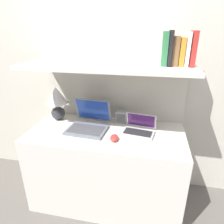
# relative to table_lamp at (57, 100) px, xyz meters

# --- Properties ---
(ground_plane) EXTENTS (12.00, 12.00, 0.00)m
(ground_plane) POSITION_rel_table_lamp_xyz_m (0.50, -0.46, -0.90)
(ground_plane) COLOR #56514C
(wall_back) EXTENTS (6.00, 0.05, 2.40)m
(wall_back) POSITION_rel_table_lamp_xyz_m (0.50, 0.20, 0.30)
(wall_back) COLOR beige
(wall_back) RESTS_ON ground_plane
(desk) EXTENTS (1.28, 0.60, 0.71)m
(desk) POSITION_rel_table_lamp_xyz_m (0.50, -0.16, -0.54)
(desk) COLOR silver
(desk) RESTS_ON ground_plane
(back_riser) EXTENTS (1.28, 0.04, 1.23)m
(back_riser) POSITION_rel_table_lamp_xyz_m (0.50, 0.16, -0.28)
(back_riser) COLOR beige
(back_riser) RESTS_ON ground_plane
(shelf) EXTENTS (1.28, 0.54, 0.03)m
(shelf) POSITION_rel_table_lamp_xyz_m (0.50, -0.09, 0.34)
(shelf) COLOR silver
(shelf) RESTS_ON back_riser
(table_lamp) EXTENTS (0.20, 0.20, 0.31)m
(table_lamp) POSITION_rel_table_lamp_xyz_m (0.00, 0.00, 0.00)
(table_lamp) COLOR #2D2D33
(table_lamp) RESTS_ON desk
(laptop_large) EXTENTS (0.34, 0.34, 0.24)m
(laptop_large) POSITION_rel_table_lamp_xyz_m (0.34, -0.13, -0.14)
(laptop_large) COLOR slate
(laptop_large) RESTS_ON desk
(laptop_small) EXTENTS (0.28, 0.23, 0.15)m
(laptop_small) POSITION_rel_table_lamp_xyz_m (0.76, -0.12, -0.16)
(laptop_small) COLOR silver
(laptop_small) RESTS_ON desk
(computer_mouse) EXTENTS (0.07, 0.11, 0.04)m
(computer_mouse) POSITION_rel_table_lamp_xyz_m (0.59, -0.28, -0.17)
(computer_mouse) COLOR red
(computer_mouse) RESTS_ON desk
(router_box) EXTENTS (0.10, 0.07, 0.11)m
(router_box) POSITION_rel_table_lamp_xyz_m (0.59, 0.06, -0.14)
(router_box) COLOR gray
(router_box) RESTS_ON desk
(book_red) EXTENTS (0.03, 0.16, 0.23)m
(book_red) POSITION_rel_table_lamp_xyz_m (1.09, -0.09, 0.47)
(book_red) COLOR #A82823
(book_red) RESTS_ON shelf
(book_white) EXTENTS (0.02, 0.14, 0.22)m
(book_white) POSITION_rel_table_lamp_xyz_m (1.06, -0.09, 0.47)
(book_white) COLOR silver
(book_white) RESTS_ON shelf
(book_orange) EXTENTS (0.03, 0.13, 0.19)m
(book_orange) POSITION_rel_table_lamp_xyz_m (1.02, -0.09, 0.45)
(book_orange) COLOR orange
(book_orange) RESTS_ON shelf
(book_brown) EXTENTS (0.04, 0.12, 0.20)m
(book_brown) POSITION_rel_table_lamp_xyz_m (0.98, -0.09, 0.46)
(book_brown) COLOR brown
(book_brown) RESTS_ON shelf
(book_black) EXTENTS (0.02, 0.17, 0.23)m
(book_black) POSITION_rel_table_lamp_xyz_m (0.94, -0.09, 0.47)
(book_black) COLOR black
(book_black) RESTS_ON shelf
(book_green) EXTENTS (0.04, 0.15, 0.23)m
(book_green) POSITION_rel_table_lamp_xyz_m (0.91, -0.09, 0.47)
(book_green) COLOR #2D7042
(book_green) RESTS_ON shelf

